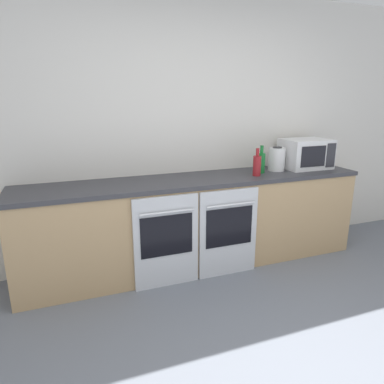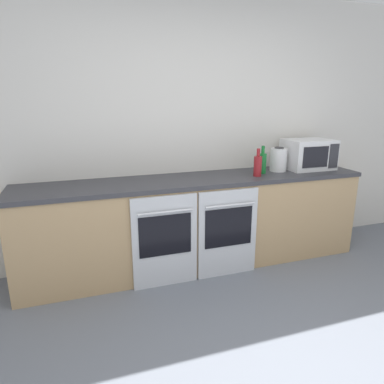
{
  "view_description": "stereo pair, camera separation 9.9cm",
  "coord_description": "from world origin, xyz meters",
  "px_view_note": "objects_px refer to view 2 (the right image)",
  "views": [
    {
      "loc": [
        -1.15,
        -1.15,
        1.61
      ],
      "look_at": [
        -0.05,
        1.79,
        0.75
      ],
      "focal_mm": 32.0,
      "sensor_mm": 36.0,
      "label": 1
    },
    {
      "loc": [
        -1.06,
        -1.18,
        1.61
      ],
      "look_at": [
        -0.05,
        1.79,
        0.75
      ],
      "focal_mm": 32.0,
      "sensor_mm": 36.0,
      "label": 2
    }
  ],
  "objects_px": {
    "microwave": "(308,154)",
    "oven_left": "(165,241)",
    "bottle_green": "(262,163)",
    "kettle": "(278,160)",
    "bottle_red": "(258,165)",
    "oven_right": "(228,233)"
  },
  "relations": [
    {
      "from": "microwave",
      "to": "oven_left",
      "type": "bearing_deg",
      "value": -167.96
    },
    {
      "from": "oven_right",
      "to": "oven_left",
      "type": "bearing_deg",
      "value": 180.0
    },
    {
      "from": "microwave",
      "to": "bottle_green",
      "type": "distance_m",
      "value": 0.58
    },
    {
      "from": "microwave",
      "to": "bottle_green",
      "type": "height_order",
      "value": "microwave"
    },
    {
      "from": "kettle",
      "to": "oven_right",
      "type": "bearing_deg",
      "value": -153.77
    },
    {
      "from": "bottle_green",
      "to": "bottle_red",
      "type": "bearing_deg",
      "value": -136.8
    },
    {
      "from": "bottle_red",
      "to": "kettle",
      "type": "xyz_separation_m",
      "value": [
        0.32,
        0.15,
        0.01
      ]
    },
    {
      "from": "oven_right",
      "to": "bottle_green",
      "type": "xyz_separation_m",
      "value": [
        0.5,
        0.3,
        0.57
      ]
    },
    {
      "from": "oven_right",
      "to": "bottle_red",
      "type": "relative_size",
      "value": 3.08
    },
    {
      "from": "oven_right",
      "to": "bottle_green",
      "type": "relative_size",
      "value": 3.0
    },
    {
      "from": "kettle",
      "to": "microwave",
      "type": "bearing_deg",
      "value": 0.8
    },
    {
      "from": "oven_left",
      "to": "bottle_green",
      "type": "distance_m",
      "value": 1.27
    },
    {
      "from": "bottle_green",
      "to": "kettle",
      "type": "bearing_deg",
      "value": 12.24
    },
    {
      "from": "bottle_red",
      "to": "oven_left",
      "type": "bearing_deg",
      "value": -168.37
    },
    {
      "from": "bottle_green",
      "to": "bottle_red",
      "type": "distance_m",
      "value": 0.15
    },
    {
      "from": "oven_left",
      "to": "microwave",
      "type": "distance_m",
      "value": 1.81
    },
    {
      "from": "oven_right",
      "to": "bottle_green",
      "type": "height_order",
      "value": "bottle_green"
    },
    {
      "from": "oven_right",
      "to": "bottle_red",
      "type": "xyz_separation_m",
      "value": [
        0.39,
        0.2,
        0.57
      ]
    },
    {
      "from": "bottle_green",
      "to": "kettle",
      "type": "height_order",
      "value": "bottle_green"
    },
    {
      "from": "oven_left",
      "to": "microwave",
      "type": "xyz_separation_m",
      "value": [
        1.67,
        0.36,
        0.62
      ]
    },
    {
      "from": "bottle_green",
      "to": "bottle_red",
      "type": "relative_size",
      "value": 1.03
    },
    {
      "from": "oven_right",
      "to": "microwave",
      "type": "relative_size",
      "value": 1.67
    }
  ]
}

